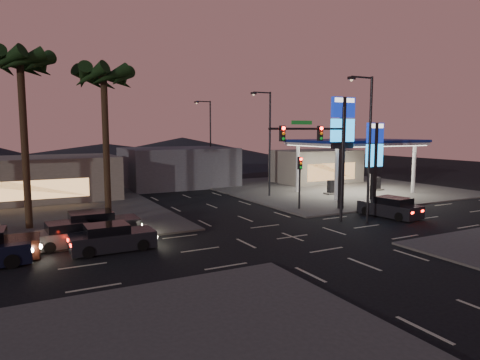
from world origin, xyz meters
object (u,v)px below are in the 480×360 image
car_lane_a_front (112,238)px  suv_station (390,208)px  car_lane_b_mid (96,226)px  car_lane_b_front (72,235)px  gas_station (356,143)px  traffic_signal_mast (323,148)px  pylon_sign_short (374,152)px  pylon_sign_tall (343,130)px

car_lane_a_front → suv_station: size_ratio=0.95×
car_lane_a_front → car_lane_b_mid: size_ratio=0.90×
car_lane_b_front → gas_station: bearing=16.0°
car_lane_b_mid → car_lane_b_front: bearing=-139.9°
traffic_signal_mast → car_lane_b_mid: traffic_signal_mast is taller
gas_station → suv_station: size_ratio=2.58×
pylon_sign_short → car_lane_b_mid: (-21.54, 0.73, -3.90)m
pylon_sign_tall → car_lane_a_front: size_ratio=2.00×
pylon_sign_short → car_lane_a_front: (-21.25, -2.44, -3.98)m
car_lane_a_front → car_lane_b_mid: (-0.29, 3.17, 0.08)m
traffic_signal_mast → car_lane_b_mid: size_ratio=1.60×
pylon_sign_tall → car_lane_a_front: (-18.75, -3.44, -5.72)m
traffic_signal_mast → pylon_sign_tall: bearing=36.5°
pylon_sign_tall → car_lane_b_mid: bearing=-179.2°
traffic_signal_mast → car_lane_b_mid: (-14.29, 3.25, -4.47)m
gas_station → traffic_signal_mast: (-12.24, -10.01, 0.15)m
pylon_sign_short → car_lane_a_front: size_ratio=1.56×
pylon_sign_tall → pylon_sign_short: 3.20m
traffic_signal_mast → car_lane_a_front: traffic_signal_mast is taller
gas_station → car_lane_b_mid: size_ratio=2.43×
gas_station → pylon_sign_short: (-5.00, -7.50, -0.42)m
pylon_sign_tall → pylon_sign_short: (2.50, -1.00, -1.74)m
gas_station → suv_station: bearing=-120.5°
pylon_sign_short → suv_station: 5.04m
pylon_sign_short → pylon_sign_tall: bearing=158.2°
car_lane_a_front → car_lane_b_front: (-1.79, 1.91, -0.03)m
pylon_sign_short → car_lane_a_front: 21.76m
car_lane_b_mid → pylon_sign_tall: bearing=0.8°
gas_station → pylon_sign_short: pylon_sign_short is taller
pylon_sign_short → car_lane_b_front: size_ratio=1.59×
car_lane_b_front → car_lane_b_mid: 1.96m
pylon_sign_tall → car_lane_b_mid: (-19.04, -0.27, -5.64)m
car_lane_b_mid → car_lane_a_front: bearing=-84.8°
car_lane_a_front → traffic_signal_mast: bearing=-0.3°
gas_station → traffic_signal_mast: bearing=-140.7°
pylon_sign_short → car_lane_b_front: (-23.04, -0.53, -4.01)m
car_lane_b_mid → suv_station: (20.41, -3.65, -0.05)m
gas_station → pylon_sign_tall: pylon_sign_tall is taller
car_lane_a_front → car_lane_b_mid: car_lane_b_mid is taller
gas_station → car_lane_b_front: size_ratio=2.77×
gas_station → suv_station: gas_station is taller
pylon_sign_tall → suv_station: (1.37, -3.92, -5.69)m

